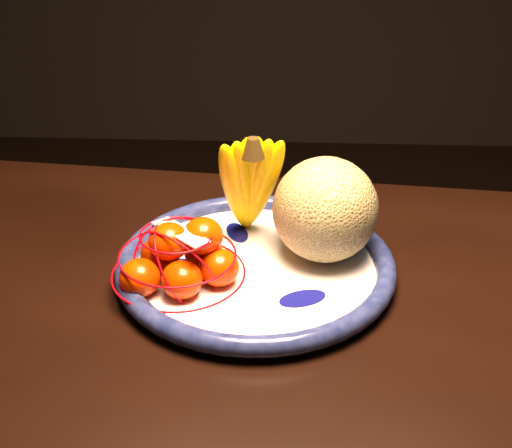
{
  "coord_description": "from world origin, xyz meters",
  "views": [
    {
      "loc": [
        0.05,
        -0.68,
        1.23
      ],
      "look_at": [
        0.02,
        0.1,
        0.79
      ],
      "focal_mm": 50.0,
      "sensor_mm": 36.0,
      "label": 1
    }
  ],
  "objects_px": {
    "fruit_bowl": "(256,266)",
    "banana_bunch": "(249,180)",
    "cantaloupe": "(325,210)",
    "dining_table": "(146,387)",
    "mandarin_bag": "(181,259)"
  },
  "relations": [
    {
      "from": "fruit_bowl",
      "to": "banana_bunch",
      "type": "xyz_separation_m",
      "value": [
        -0.01,
        0.07,
        0.09
      ]
    },
    {
      "from": "dining_table",
      "to": "banana_bunch",
      "type": "height_order",
      "value": "banana_bunch"
    },
    {
      "from": "banana_bunch",
      "to": "mandarin_bag",
      "type": "distance_m",
      "value": 0.14
    },
    {
      "from": "banana_bunch",
      "to": "mandarin_bag",
      "type": "height_order",
      "value": "banana_bunch"
    },
    {
      "from": "cantaloupe",
      "to": "banana_bunch",
      "type": "bearing_deg",
      "value": 157.61
    },
    {
      "from": "fruit_bowl",
      "to": "mandarin_bag",
      "type": "relative_size",
      "value": 1.91
    },
    {
      "from": "dining_table",
      "to": "cantaloupe",
      "type": "xyz_separation_m",
      "value": [
        0.21,
        0.16,
        0.16
      ]
    },
    {
      "from": "fruit_bowl",
      "to": "cantaloupe",
      "type": "bearing_deg",
      "value": 20.12
    },
    {
      "from": "dining_table",
      "to": "fruit_bowl",
      "type": "distance_m",
      "value": 0.2
    },
    {
      "from": "cantaloupe",
      "to": "mandarin_bag",
      "type": "distance_m",
      "value": 0.19
    },
    {
      "from": "dining_table",
      "to": "banana_bunch",
      "type": "bearing_deg",
      "value": 66.29
    },
    {
      "from": "banana_bunch",
      "to": "mandarin_bag",
      "type": "xyz_separation_m",
      "value": [
        -0.08,
        -0.11,
        -0.05
      ]
    },
    {
      "from": "dining_table",
      "to": "cantaloupe",
      "type": "distance_m",
      "value": 0.31
    },
    {
      "from": "fruit_bowl",
      "to": "cantaloupe",
      "type": "relative_size",
      "value": 2.64
    },
    {
      "from": "dining_table",
      "to": "cantaloupe",
      "type": "bearing_deg",
      "value": 42.76
    }
  ]
}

